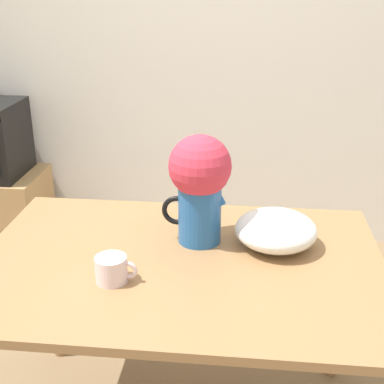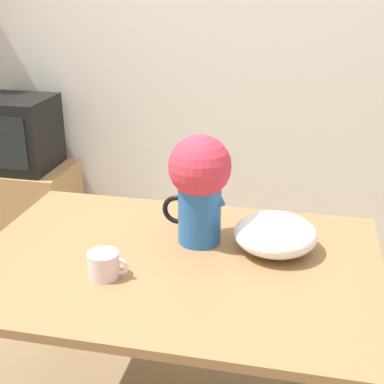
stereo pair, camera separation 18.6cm
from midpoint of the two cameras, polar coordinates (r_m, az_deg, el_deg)
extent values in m
cube|color=silver|center=(3.35, -0.31, 15.96)|extent=(8.00, 0.05, 2.60)
cube|color=olive|center=(1.83, -4.31, -7.72)|extent=(1.38, 0.95, 0.03)
cylinder|color=olive|center=(2.54, -16.65, -9.58)|extent=(0.06, 0.06, 0.75)
cylinder|color=olive|center=(2.38, 13.19, -11.46)|extent=(0.06, 0.06, 0.75)
cylinder|color=#235B9E|center=(1.89, -2.00, -2.43)|extent=(0.15, 0.15, 0.21)
cone|color=#235B9E|center=(1.86, -0.04, -0.47)|extent=(0.05, 0.05, 0.05)
torus|color=black|center=(1.90, -4.40, -2.03)|extent=(0.11, 0.02, 0.11)
sphere|color=#3D7033|center=(1.84, -2.06, 1.61)|extent=(0.16, 0.16, 0.16)
sphere|color=#CC3347|center=(1.83, -2.07, 2.74)|extent=(0.22, 0.22, 0.22)
cylinder|color=silver|center=(1.71, -11.74, -8.16)|extent=(0.10, 0.10, 0.08)
torus|color=silver|center=(1.70, -10.02, -8.30)|extent=(0.06, 0.01, 0.06)
ellipsoid|color=white|center=(1.89, 6.15, -4.11)|extent=(0.29, 0.29, 0.12)
camera|label=1|loc=(0.09, -92.86, -1.18)|focal=50.00mm
camera|label=2|loc=(0.09, 87.14, 1.18)|focal=50.00mm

